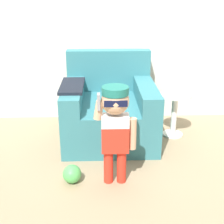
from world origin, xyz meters
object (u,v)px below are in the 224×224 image
Objects in this scene: side_table at (174,111)px; armchair at (109,110)px; person_child at (115,121)px; toy_ball at (72,174)px.

armchair is at bearing 179.75° from side_table.
armchair reaches higher than side_table.
armchair reaches higher than person_child.
toy_ball is at bearing 179.49° from person_child.
toy_ball is (-1.08, -0.92, -0.22)m from side_table.
person_child is at bearing -127.54° from side_table.
side_table is at bearing 52.46° from person_child.
person_child is at bearing -0.51° from toy_ball.
toy_ball is at bearing -110.74° from armchair.
person_child is 1.20m from side_table.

